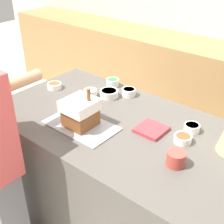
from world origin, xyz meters
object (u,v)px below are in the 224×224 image
object	(u,v)px
baking_tray	(81,125)
candy_bowl_far_right	(109,93)
candy_bowl_front_corner	(192,128)
cookbook	(151,129)
candy_bowl_behind_tray	(54,86)
candy_bowl_center_rear	(90,93)
candy_bowl_beside_tree	(183,139)
gingerbread_house	(80,112)
candy_bowl_near_tray_right	(129,92)
candy_bowl_near_tray_left	(113,82)
mug	(176,159)

from	to	relation	value
baking_tray	candy_bowl_far_right	size ratio (longest dim) A/B	3.39
candy_bowl_front_corner	cookbook	xyz separation A→B (m)	(-0.19, -0.15, -0.02)
candy_bowl_behind_tray	baking_tray	bearing A→B (deg)	-25.28
candy_bowl_behind_tray	candy_bowl_far_right	size ratio (longest dim) A/B	0.81
candy_bowl_center_rear	candy_bowl_far_right	distance (m)	0.13
candy_bowl_beside_tree	candy_bowl_center_rear	world-z (taller)	candy_bowl_center_rear
candy_bowl_behind_tray	cookbook	bearing A→B (deg)	-1.30
gingerbread_house	candy_bowl_far_right	bearing A→B (deg)	106.26
candy_bowl_near_tray_right	candy_bowl_near_tray_left	xyz separation A→B (m)	(-0.19, 0.05, 0.00)
candy_bowl_front_corner	cookbook	bearing A→B (deg)	-141.79
baking_tray	mug	distance (m)	0.63
candy_bowl_beside_tree	candy_bowl_near_tray_right	xyz separation A→B (m)	(-0.58, 0.27, 0.01)
baking_tray	candy_bowl_front_corner	size ratio (longest dim) A/B	4.75
candy_bowl_behind_tray	candy_bowl_near_tray_left	xyz separation A→B (m)	(0.31, 0.32, 0.01)
candy_bowl_near_tray_left	candy_bowl_beside_tree	bearing A→B (deg)	-22.44
candy_bowl_behind_tray	mug	bearing A→B (deg)	-9.99
candy_bowl_front_corner	candy_bowl_center_rear	xyz separation A→B (m)	(-0.77, -0.05, 0.00)
gingerbread_house	candy_bowl_near_tray_right	size ratio (longest dim) A/B	2.48
candy_bowl_beside_tree	candy_bowl_near_tray_left	world-z (taller)	candy_bowl_near_tray_left
candy_bowl_behind_tray	candy_bowl_near_tray_left	distance (m)	0.44
candy_bowl_far_right	baking_tray	bearing A→B (deg)	-73.79
gingerbread_house	candy_bowl_near_tray_right	distance (m)	0.52
candy_bowl_near_tray_right	candy_bowl_far_right	bearing A→B (deg)	-131.62
candy_bowl_behind_tray	candy_bowl_near_tray_left	world-z (taller)	candy_bowl_near_tray_left
baking_tray	cookbook	xyz separation A→B (m)	(0.36, 0.23, 0.01)
cookbook	candy_bowl_front_corner	bearing A→B (deg)	38.21
baking_tray	candy_bowl_center_rear	distance (m)	0.39
cookbook	mug	bearing A→B (deg)	-34.44
candy_bowl_beside_tree	mug	world-z (taller)	mug
gingerbread_house	candy_bowl_near_tray_left	xyz separation A→B (m)	(-0.22, 0.56, -0.07)
candy_bowl_beside_tree	candy_bowl_center_rear	size ratio (longest dim) A/B	1.08
candy_bowl_center_rear	candy_bowl_beside_tree	bearing A→B (deg)	-5.85
candy_bowl_center_rear	candy_bowl_near_tray_left	distance (m)	0.24
candy_bowl_center_rear	candy_bowl_near_tray_left	xyz separation A→B (m)	(0.01, 0.24, 0.00)
candy_bowl_front_corner	mug	size ratio (longest dim) A/B	0.95
baking_tray	candy_bowl_front_corner	distance (m)	0.66
candy_bowl_beside_tree	cookbook	distance (m)	0.20
candy_bowl_front_corner	cookbook	distance (m)	0.24
gingerbread_house	cookbook	bearing A→B (deg)	32.30
candy_bowl_behind_tray	mug	size ratio (longest dim) A/B	1.08
baking_tray	candy_bowl_center_rear	size ratio (longest dim) A/B	4.79
candy_bowl_behind_tray	mug	world-z (taller)	mug
candy_bowl_far_right	candy_bowl_near_tray_right	size ratio (longest dim) A/B	1.32
candy_bowl_beside_tree	candy_bowl_center_rear	bearing A→B (deg)	174.15
baking_tray	candy_bowl_near_tray_left	xyz separation A→B (m)	(-0.22, 0.56, 0.03)
baking_tray	candy_bowl_center_rear	bearing A→B (deg)	124.72
candy_bowl_behind_tray	cookbook	distance (m)	0.88
baking_tray	candy_bowl_beside_tree	bearing A→B (deg)	23.64
candy_bowl_beside_tree	cookbook	world-z (taller)	candy_bowl_beside_tree
baking_tray	mug	size ratio (longest dim) A/B	4.52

